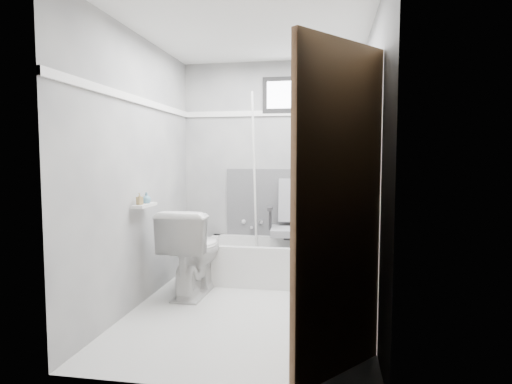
% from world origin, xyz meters
% --- Properties ---
extents(floor, '(2.60, 2.60, 0.00)m').
position_xyz_m(floor, '(0.00, 0.00, 0.00)').
color(floor, white).
rests_on(floor, ground).
extents(ceiling, '(2.60, 2.60, 0.00)m').
position_xyz_m(ceiling, '(0.00, 0.00, 2.40)').
color(ceiling, silver).
rests_on(ceiling, floor).
extents(wall_back, '(2.00, 0.02, 2.40)m').
position_xyz_m(wall_back, '(0.00, 1.30, 1.20)').
color(wall_back, slate).
rests_on(wall_back, floor).
extents(wall_front, '(2.00, 0.02, 2.40)m').
position_xyz_m(wall_front, '(0.00, -1.30, 1.20)').
color(wall_front, slate).
rests_on(wall_front, floor).
extents(wall_left, '(0.02, 2.60, 2.40)m').
position_xyz_m(wall_left, '(-1.00, 0.00, 1.20)').
color(wall_left, slate).
rests_on(wall_left, floor).
extents(wall_right, '(0.02, 2.60, 2.40)m').
position_xyz_m(wall_right, '(1.00, 0.00, 1.20)').
color(wall_right, slate).
rests_on(wall_right, floor).
extents(bathtub, '(1.50, 0.70, 0.42)m').
position_xyz_m(bathtub, '(0.09, 0.93, 0.21)').
color(bathtub, silver).
rests_on(bathtub, floor).
extents(office_chair, '(0.61, 0.61, 0.97)m').
position_xyz_m(office_chair, '(0.30, 0.98, 0.61)').
color(office_chair, slate).
rests_on(office_chair, bathtub).
extents(toilet, '(0.49, 0.85, 0.82)m').
position_xyz_m(toilet, '(-0.62, 0.37, 0.41)').
color(toilet, silver).
rests_on(toilet, floor).
extents(door, '(0.78, 0.78, 2.00)m').
position_xyz_m(door, '(0.98, -1.28, 1.00)').
color(door, brown).
rests_on(door, floor).
extents(window, '(0.66, 0.04, 0.40)m').
position_xyz_m(window, '(0.25, 1.29, 2.02)').
color(window, black).
rests_on(window, wall_back).
extents(backerboard, '(1.50, 0.02, 0.78)m').
position_xyz_m(backerboard, '(0.25, 1.29, 0.80)').
color(backerboard, '#4C4C4F').
rests_on(backerboard, wall_back).
extents(trim_back, '(2.00, 0.02, 0.06)m').
position_xyz_m(trim_back, '(0.00, 1.29, 1.82)').
color(trim_back, white).
rests_on(trim_back, wall_back).
extents(trim_left, '(0.02, 2.60, 0.06)m').
position_xyz_m(trim_left, '(-0.99, 0.00, 1.82)').
color(trim_left, white).
rests_on(trim_left, wall_left).
extents(pole, '(0.02, 0.34, 1.93)m').
position_xyz_m(pole, '(-0.14, 1.06, 1.05)').
color(pole, silver).
rests_on(pole, bathtub).
extents(shelf, '(0.10, 0.32, 0.02)m').
position_xyz_m(shelf, '(-0.93, -0.03, 0.90)').
color(shelf, silver).
rests_on(shelf, wall_left).
extents(soap_bottle_a, '(0.06, 0.06, 0.10)m').
position_xyz_m(soap_bottle_a, '(-0.94, -0.11, 0.97)').
color(soap_bottle_a, olive).
rests_on(soap_bottle_a, shelf).
extents(soap_bottle_b, '(0.11, 0.11, 0.10)m').
position_xyz_m(soap_bottle_b, '(-0.94, 0.03, 0.96)').
color(soap_bottle_b, teal).
rests_on(soap_bottle_b, shelf).
extents(faucet, '(0.26, 0.10, 0.16)m').
position_xyz_m(faucet, '(-0.20, 1.27, 0.55)').
color(faucet, silver).
rests_on(faucet, wall_back).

